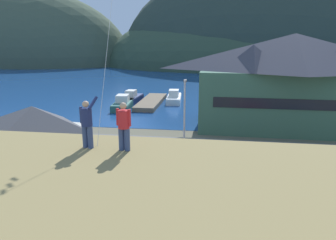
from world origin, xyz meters
TOP-DOWN VIEW (x-y plane):
  - ground_plane at (0.00, 0.00)m, footprint 600.00×600.00m
  - parking_lot_pad at (0.00, 5.00)m, footprint 40.00×20.00m
  - bay_water at (0.00, 60.00)m, footprint 360.00×84.00m
  - far_hill_west_ridge at (-73.68, 112.35)m, footprint 88.35×52.88m
  - far_hill_east_peak at (20.85, 116.33)m, footprint 123.77×73.41m
  - far_hill_center_saddle at (30.55, 117.57)m, footprint 129.70×74.04m
  - harbor_lodge at (13.65, 20.75)m, footprint 22.06×10.37m
  - storage_shed_near_lot at (-8.38, 3.96)m, footprint 7.59×6.08m
  - wharf_dock at (-5.19, 32.87)m, footprint 3.20×12.99m
  - moored_boat_wharfside at (-8.58, 33.48)m, footprint 2.53×6.72m
  - moored_boat_outer_mooring at (-1.72, 34.99)m, footprint 2.74×7.17m
  - moored_boat_inner_slip at (-8.77, 28.99)m, footprint 3.17×7.95m
  - parked_car_lone_by_shed at (5.36, 1.64)m, footprint 4.28×2.21m
  - parked_car_back_row_right at (0.86, 5.88)m, footprint 4.22×2.09m
  - parked_car_back_row_left at (0.80, 0.47)m, footprint 4.28×2.21m
  - parked_car_corner_spot at (9.59, 5.37)m, footprint 4.24×2.12m
  - parking_light_pole at (2.28, 10.56)m, footprint 0.24×0.78m
  - person_kite_flyer at (0.31, -6.64)m, footprint 0.60×0.62m
  - person_companion at (1.71, -6.75)m, footprint 0.54×0.40m

SIDE VIEW (x-z plane):
  - ground_plane at x=0.00m, z-range 0.00..0.00m
  - far_hill_west_ridge at x=-73.68m, z-range -30.16..30.16m
  - far_hill_east_peak at x=20.85m, z-range -24.44..24.44m
  - far_hill_center_saddle at x=30.55m, z-range -43.16..43.16m
  - bay_water at x=0.00m, z-range 0.00..0.03m
  - parking_lot_pad at x=0.00m, z-range 0.00..0.10m
  - wharf_dock at x=-5.19m, z-range 0.00..0.70m
  - moored_boat_inner_slip at x=-8.77m, z-range -0.36..1.80m
  - moored_boat_outer_mooring at x=-1.72m, z-range -0.36..1.80m
  - moored_boat_wharfside at x=-8.58m, z-range -0.36..1.80m
  - parked_car_lone_by_shed at x=5.36m, z-range 0.15..1.97m
  - parked_car_back_row_right at x=0.86m, z-range 0.15..1.97m
  - parked_car_back_row_left at x=0.80m, z-range 0.15..1.97m
  - parked_car_corner_spot at x=9.59m, z-range 0.15..1.97m
  - storage_shed_near_lot at x=-8.38m, z-range 0.10..5.58m
  - parking_light_pole at x=2.28m, z-range 0.63..7.29m
  - harbor_lodge at x=13.65m, z-range 0.36..11.26m
  - person_companion at x=1.71m, z-range 6.43..8.17m
  - person_kite_flyer at x=0.31m, z-range 6.38..8.24m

